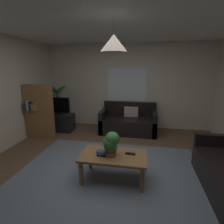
# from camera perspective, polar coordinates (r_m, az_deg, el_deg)

# --- Properties ---
(floor) EXTENTS (4.94, 5.44, 0.02)m
(floor) POSITION_cam_1_polar(r_m,az_deg,el_deg) (3.32, -1.00, -19.35)
(floor) COLOR brown
(floor) RESTS_ON ground
(rug) EXTENTS (3.21, 2.99, 0.01)m
(rug) POSITION_cam_1_polar(r_m,az_deg,el_deg) (3.15, -1.77, -21.09)
(rug) COLOR slate
(rug) RESTS_ON ground
(wall_back) EXTENTS (5.06, 0.06, 2.50)m
(wall_back) POSITION_cam_1_polar(r_m,az_deg,el_deg) (5.53, 4.66, 8.08)
(wall_back) COLOR beige
(wall_back) RESTS_ON ground
(ceiling) EXTENTS (4.94, 5.44, 0.02)m
(ceiling) POSITION_cam_1_polar(r_m,az_deg,el_deg) (2.86, -1.24, 28.13)
(ceiling) COLOR white
(window_pane) EXTENTS (1.17, 0.01, 1.03)m
(window_pane) POSITION_cam_1_polar(r_m,az_deg,el_deg) (5.49, 4.71, 8.41)
(window_pane) COLOR white
(couch_under_window) EXTENTS (1.55, 0.87, 0.82)m
(couch_under_window) POSITION_cam_1_polar(r_m,az_deg,el_deg) (5.19, 5.26, -3.34)
(couch_under_window) COLOR black
(couch_under_window) RESTS_ON ground
(coffee_table) EXTENTS (1.07, 0.61, 0.44)m
(coffee_table) POSITION_cam_1_polar(r_m,az_deg,el_deg) (3.02, 0.47, -14.58)
(coffee_table) COLOR olive
(coffee_table) RESTS_ON ground
(book_on_table_0) EXTENTS (0.16, 0.10, 0.03)m
(book_on_table_0) POSITION_cam_1_polar(r_m,az_deg,el_deg) (2.96, -3.05, -13.33)
(book_on_table_0) COLOR black
(book_on_table_0) RESTS_ON coffee_table
(book_on_table_1) EXTENTS (0.13, 0.12, 0.02)m
(book_on_table_1) POSITION_cam_1_polar(r_m,az_deg,el_deg) (2.95, -3.10, -12.86)
(book_on_table_1) COLOR beige
(book_on_table_1) RESTS_ON coffee_table
(book_on_table_2) EXTENTS (0.18, 0.15, 0.03)m
(book_on_table_2) POSITION_cam_1_polar(r_m,az_deg,el_deg) (2.94, -3.30, -12.45)
(book_on_table_2) COLOR #2D4C8C
(book_on_table_2) RESTS_ON coffee_table
(remote_on_table_0) EXTENTS (0.16, 0.06, 0.02)m
(remote_on_table_0) POSITION_cam_1_polar(r_m,az_deg,el_deg) (3.01, 5.85, -12.99)
(remote_on_table_0) COLOR black
(remote_on_table_0) RESTS_ON coffee_table
(potted_plant_on_table) EXTENTS (0.26, 0.25, 0.41)m
(potted_plant_on_table) POSITION_cam_1_polar(r_m,az_deg,el_deg) (2.86, -0.31, -9.88)
(potted_plant_on_table) COLOR brown
(potted_plant_on_table) RESTS_ON coffee_table
(tv_stand) EXTENTS (0.90, 0.44, 0.50)m
(tv_stand) POSITION_cam_1_polar(r_m,az_deg,el_deg) (5.53, -16.68, -3.07)
(tv_stand) COLOR black
(tv_stand) RESTS_ON ground
(tv) EXTENTS (0.78, 0.16, 0.49)m
(tv) POSITION_cam_1_polar(r_m,az_deg,el_deg) (5.39, -17.15, 1.96)
(tv) COLOR black
(tv) RESTS_ON tv_stand
(potted_palm_corner) EXTENTS (0.66, 0.84, 1.35)m
(potted_palm_corner) POSITION_cam_1_polar(r_m,az_deg,el_deg) (5.88, -16.66, 1.12)
(potted_palm_corner) COLOR #B77051
(potted_palm_corner) RESTS_ON ground
(bookshelf_corner) EXTENTS (0.70, 0.31, 1.40)m
(bookshelf_corner) POSITION_cam_1_polar(r_m,az_deg,el_deg) (4.98, -22.17, 0.08)
(bookshelf_corner) COLOR olive
(bookshelf_corner) RESTS_ON ground
(pendant_lamp) EXTENTS (0.39, 0.39, 0.48)m
(pendant_lamp) POSITION_cam_1_polar(r_m,az_deg,el_deg) (2.67, 0.55, 21.01)
(pendant_lamp) COLOR black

